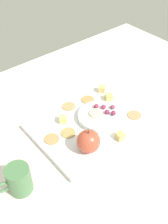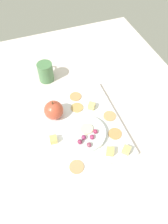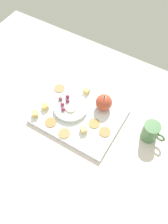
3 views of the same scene
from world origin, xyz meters
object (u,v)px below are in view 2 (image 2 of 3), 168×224
at_px(grape_3, 89,145).
at_px(apple_slice_0, 87,129).
at_px(apple_whole, 54,110).
at_px(cheese_cube_1, 126,150).
at_px(cup, 46,72).
at_px(cheese_cube_3, 92,106).
at_px(cracker_1, 77,108).
at_px(serving_dish, 85,133).
at_px(cracker_3, 75,97).
at_px(cheese_cube_2, 110,151).
at_px(cracker_4, 77,167).
at_px(cracker_2, 115,134).
at_px(cracker_0, 110,116).
at_px(grape_2, 84,137).
at_px(grape_4, 96,131).
at_px(grape_1, 92,137).
at_px(cheese_cube_0, 53,139).
at_px(grape_0, 80,142).

xyz_separation_m(grape_3, apple_slice_0, (-0.07, 0.02, -0.00)).
relative_size(apple_whole, cheese_cube_1, 2.94).
relative_size(apple_whole, cup, 0.74).
bearing_deg(cheese_cube_3, cup, -152.54).
xyz_separation_m(cracker_1, cup, (-0.22, -0.07, 0.02)).
relative_size(serving_dish, cracker_3, 3.10).
distance_m(cheese_cube_1, cheese_cube_2, 0.06).
bearing_deg(cracker_4, serving_dish, 147.18).
bearing_deg(cheese_cube_3, apple_slice_0, -30.06).
bearing_deg(cracker_2, cracker_0, 169.46).
height_order(serving_dish, apple_whole, apple_whole).
bearing_deg(grape_3, cheese_cube_2, 55.90).
bearing_deg(cracker_4, grape_2, 146.34).
relative_size(cracker_4, grape_2, 2.73).
distance_m(cracker_2, grape_3, 0.12).
relative_size(grape_3, cup, 0.18).
height_order(cheese_cube_2, grape_4, grape_4).
height_order(cheese_cube_1, cheese_cube_2, same).
height_order(cheese_cube_1, cracker_2, cheese_cube_1).
bearing_deg(apple_whole, cracker_4, 3.13).
height_order(apple_whole, grape_3, apple_whole).
relative_size(grape_1, grape_3, 1.00).
bearing_deg(cheese_cube_1, grape_2, -125.96).
height_order(cheese_cube_3, cracker_1, cheese_cube_3).
xyz_separation_m(cheese_cube_1, grape_3, (-0.06, -0.12, 0.01)).
xyz_separation_m(cracker_4, grape_2, (-0.08, 0.06, 0.03)).
distance_m(cracker_1, cracker_4, 0.25).
relative_size(serving_dish, cheese_cube_0, 6.09).
distance_m(cracker_2, cracker_3, 0.24).
distance_m(cracker_0, cracker_1, 0.14).
bearing_deg(cheese_cube_3, cracker_1, -109.90).
bearing_deg(cracker_0, serving_dish, -69.52).
distance_m(serving_dish, grape_1, 0.04).
bearing_deg(cracker_2, grape_2, -95.58).
distance_m(cracker_3, apple_slice_0, 0.18).
height_order(apple_whole, cheese_cube_2, apple_whole).
xyz_separation_m(cheese_cube_1, apple_slice_0, (-0.12, -0.10, 0.01)).
relative_size(grape_4, apple_slice_0, 0.39).
relative_size(grape_0, grape_3, 1.00).
height_order(grape_1, grape_4, same).
xyz_separation_m(cracker_0, apple_slice_0, (0.04, -0.11, 0.02)).
height_order(serving_dish, cup, cup).
relative_size(cracker_2, cracker_4, 1.00).
bearing_deg(cracker_3, cracker_0, 33.39).
height_order(cracker_3, grape_1, grape_1).
bearing_deg(apple_whole, grape_3, 22.87).
bearing_deg(apple_slice_0, grape_1, 6.38).
bearing_deg(grape_4, cup, -165.37).
bearing_deg(grape_0, apple_slice_0, 136.22).
bearing_deg(cup, cheese_cube_0, -9.54).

